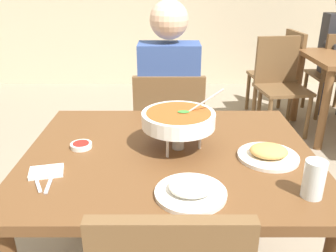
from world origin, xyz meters
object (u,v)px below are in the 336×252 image
Objects in this scene: chair_bg_left at (335,70)px; chair_bg_right at (278,79)px; dining_table_main at (168,174)px; drink_glass at (312,181)px; chair_diner_main at (168,132)px; chair_bg_corner at (280,69)px; appetizer_plate at (267,153)px; diner_main at (168,95)px; rice_plate at (190,190)px; sauce_dish at (80,145)px; curry_bowl at (177,120)px.

chair_bg_left and chair_bg_right have the same top height.
chair_bg_right is at bearing -154.46° from chair_bg_left.
chair_bg_right is (1.06, 2.00, -0.14)m from dining_table_main.
chair_diner_main is at bearing 113.17° from drink_glass.
dining_table_main is 0.59m from drink_glass.
drink_glass is at bearing -105.20° from chair_bg_corner.
chair_bg_left reaches higher than appetizer_plate.
diner_main is 5.46× the size of rice_plate.
rice_plate is 2.96m from chair_bg_corner.
diner_main is at bearing 64.04° from sauce_dish.
sauce_dish is (-0.44, 0.35, -0.01)m from rice_plate.
chair_diner_main is 0.83m from curry_bowl.
chair_bg_corner is (1.21, 2.40, -0.14)m from dining_table_main.
chair_bg_left is (2.14, 2.30, -0.26)m from sauce_dish.
chair_bg_corner is (1.58, 2.37, -0.26)m from sauce_dish.
dining_table_main is at bearing 102.24° from rice_plate.
chair_bg_left is 0.56m from chair_bg_corner.
dining_table_main is 13.14× the size of sauce_dish.
sauce_dish is 0.10× the size of chair_bg_left.
chair_diner_main is 6.92× the size of drink_glass.
curry_bowl is 2.91m from chair_bg_left.
dining_table_main is at bearing -127.05° from chair_bg_left.
curry_bowl is (0.04, 0.03, 0.24)m from dining_table_main.
curry_bowl is at bearing 165.83° from appetizer_plate.
diner_main is at bearing 112.56° from drink_glass.
chair_bg_right is 0.42m from chair_bg_corner.
chair_diner_main is at bearing -130.64° from chair_bg_right.
chair_bg_corner is at bearing 67.30° from rice_plate.
appetizer_plate is at bearing -108.02° from chair_bg_right.
dining_table_main is 0.78m from chair_diner_main.
rice_plate reaches higher than dining_table_main.
chair_diner_main reaches higher than dining_table_main.
rice_plate is 0.40m from drink_glass.
drink_glass is 2.42m from chair_bg_right.
chair_bg_right and chair_bg_corner have the same top height.
drink_glass is (0.47, -1.09, 0.31)m from chair_diner_main.
chair_diner_main reaches higher than drink_glass.
chair_bg_corner is at bearing 63.33° from dining_table_main.
dining_table_main is 1.31× the size of chair_bg_corner.
drink_glass is 0.14× the size of chair_bg_right.
chair_diner_main and chair_bg_right have the same top height.
chair_bg_left is (1.76, 1.54, -0.24)m from diner_main.
diner_main is 1.22m from drink_glass.
chair_bg_right reaches higher than sauce_dish.
chair_diner_main is at bearing -126.39° from chair_bg_corner.
diner_main is 0.78m from curry_bowl.
chair_bg_right is at bearing 71.98° from appetizer_plate.
drink_glass is at bearing -74.33° from appetizer_plate.
chair_bg_corner is (-0.56, 0.06, 0.00)m from chair_bg_left.
appetizer_plate is (0.35, -0.09, -0.11)m from curry_bowl.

